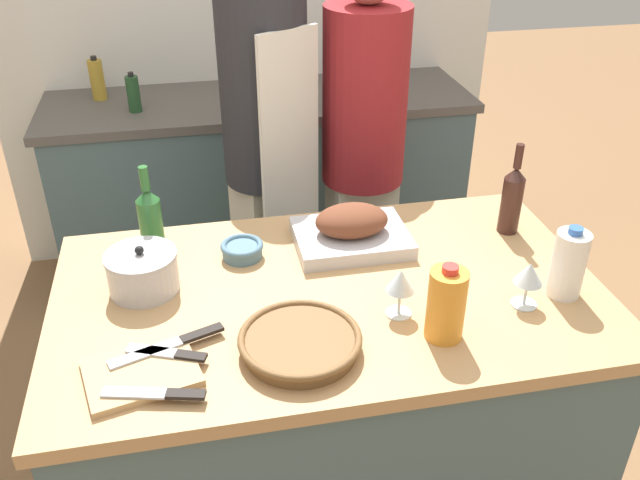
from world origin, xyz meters
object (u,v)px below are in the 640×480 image
Objects in this scene: stock_pot at (143,272)px; knife_chef at (172,344)px; wine_glass_right at (529,275)px; condiment_bottle_short at (97,80)px; juice_jug at (446,304)px; knife_paring at (157,394)px; mixing_bowl at (242,249)px; wine_bottle_dark at (512,198)px; person_cook_guest at (363,149)px; wicker_basket at (300,342)px; knife_bread at (169,353)px; condiment_bottle_extra at (133,94)px; cutting_board at (141,372)px; wine_glass_left at (401,283)px; wine_bottle_green at (150,220)px; roasting_pan at (351,230)px; person_cook_aproned at (267,146)px; milk_jug at (568,264)px; condiment_bottle_tall at (263,84)px.

stock_pot is 0.29m from knife_chef.
condiment_bottle_short reaches higher than wine_glass_right.
juice_jug is 0.70m from knife_paring.
stock_pot is 0.30m from mixing_bowl.
person_cook_guest is at bearing 112.64° from wine_bottle_dark.
wicker_basket is at bearing -78.40° from mixing_bowl.
condiment_bottle_extra reaches higher than knife_bread.
wine_glass_left is (0.64, 0.11, 0.09)m from cutting_board.
wine_bottle_green is at bearing 142.16° from juice_jug.
wicker_basket is 1.08× the size of wine_bottle_green.
roasting_pan and wine_glass_right have the same top height.
person_cook_guest reaches higher than juice_jug.
roasting_pan is 0.51m from wicker_basket.
wine_glass_right is at bearing -90.63° from person_cook_aproned.
roasting_pan is at bearing 38.06° from knife_bread.
knife_chef is 1.45× the size of knife_bread.
mixing_bowl is (-0.09, 0.45, -0.00)m from wicker_basket.
juice_jug is 1.00× the size of milk_jug.
roasting_pan is 0.66m from knife_chef.
mixing_bowl is 0.90m from milk_jug.
knife_bread is 1.90m from condiment_bottle_short.
person_cook_aproned is (0.67, -0.79, -0.05)m from condiment_bottle_short.
knife_paring is (0.01, -0.63, -0.09)m from wine_bottle_green.
juice_jug reaches higher than wicker_basket.
cutting_board is at bearing -90.40° from stock_pot.
wine_bottle_green is at bearing 95.31° from knife_chef.
wine_bottle_green reaches higher than knife_bread.
wine_bottle_dark is (1.08, -0.09, 0.01)m from wine_bottle_green.
condiment_bottle_extra is at bearing 178.24° from condiment_bottle_tall.
knife_chef is 1.87m from condiment_bottle_short.
wicker_basket is at bearing 177.72° from juice_jug.
wine_glass_left is 0.58m from knife_chef.
stock_pot is 1.13m from milk_jug.
knife_chef is (-0.91, -0.00, -0.07)m from wine_glass_right.
mixing_bowl is at bearing 63.03° from knife_bread.
cutting_board is 0.99m from wine_glass_right.
roasting_pan reaches higher than knife_chef.
wicker_basket is 1.45× the size of milk_jug.
milk_jug is at bearing -54.34° from condiment_bottle_extra.
person_cook_guest is (1.04, -0.79, -0.10)m from condiment_bottle_short.
wine_bottle_green reaches higher than condiment_bottle_short.
knife_paring is at bearing -169.90° from wine_glass_right.
person_cook_guest is (0.31, -0.58, -0.10)m from condiment_bottle_tall.
person_cook_guest is (0.79, 0.59, -0.10)m from wine_bottle_green.
wine_glass_left is at bearing -64.42° from condiment_bottle_short.
knife_chef is at bearing 80.35° from knife_bread.
wicker_basket is 0.35m from knife_paring.
roasting_pan is at bearing 44.27° from knife_paring.
wine_glass_right is (0.37, -0.39, 0.04)m from roasting_pan.
wine_glass_right is at bearing 17.15° from juice_jug.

